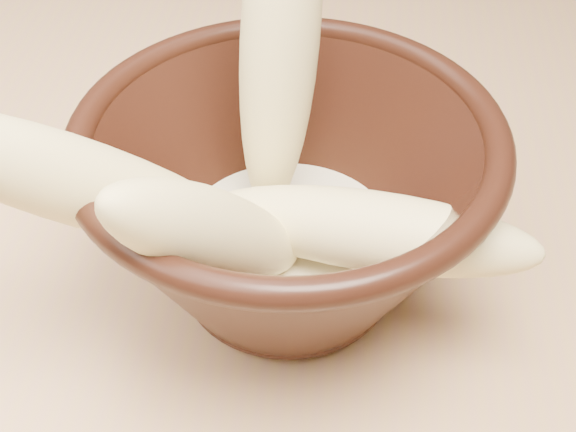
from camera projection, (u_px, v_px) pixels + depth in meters
The scene contains 7 objects.
table at pixel (540, 283), 0.61m from camera, with size 1.20×0.80×0.75m.
bowl at pixel (288, 202), 0.45m from camera, with size 0.23×0.23×0.13m.
milk_puddle at pixel (288, 241), 0.47m from camera, with size 0.13×0.13×0.02m, color beige.
banana_upright at pixel (280, 42), 0.43m from camera, with size 0.04×0.04×0.21m, color #F5E690.
banana_left at pixel (94, 187), 0.39m from camera, with size 0.04×0.04×0.21m, color #F5E690.
banana_across at pixel (367, 230), 0.42m from camera, with size 0.04×0.04×0.18m, color #F5E690.
banana_front at pixel (212, 233), 0.38m from camera, with size 0.04×0.04×0.16m, color #F5E690.
Camera 1 is at (-0.15, -0.43, 1.12)m, focal length 50.00 mm.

